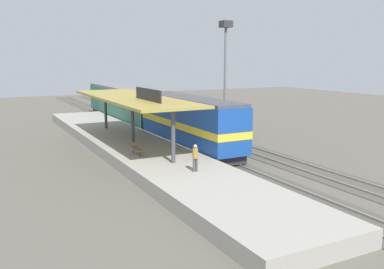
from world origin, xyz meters
TOP-DOWN VIEW (x-y plane):
  - ground_plane at (2.00, 0.00)m, footprint 120.00×120.00m
  - track_near at (0.00, 0.00)m, footprint 3.20×110.00m
  - track_far at (4.60, 0.00)m, footprint 3.20×110.00m
  - platform at (-4.60, 0.00)m, footprint 6.00×44.00m
  - station_canopy at (-4.60, -0.09)m, footprint 5.20×18.00m
  - platform_bench at (-6.00, -4.73)m, footprint 0.44×1.70m
  - locomotive at (0.00, -1.33)m, footprint 2.93×14.43m
  - passenger_carriage_single at (0.00, 16.67)m, footprint 2.90×20.00m
  - freight_car at (4.60, 6.95)m, footprint 2.80×12.00m
  - light_mast at (7.80, 5.42)m, footprint 1.10×1.10m
  - person_waiting at (-4.33, -10.62)m, footprint 0.34×0.34m

SIDE VIEW (x-z plane):
  - ground_plane at x=2.00m, z-range 0.00..0.00m
  - track_near at x=0.00m, z-range -0.05..0.11m
  - track_far at x=4.60m, z-range -0.05..0.11m
  - platform at x=-4.60m, z-range 0.00..0.90m
  - platform_bench at x=-6.00m, z-range 1.09..1.59m
  - person_waiting at x=-4.33m, z-range 1.00..2.71m
  - freight_car at x=4.60m, z-range 0.20..3.74m
  - passenger_carriage_single at x=0.00m, z-range 0.19..4.43m
  - locomotive at x=0.00m, z-range 0.19..4.63m
  - station_canopy at x=-4.60m, z-range 2.18..6.88m
  - light_mast at x=7.80m, z-range 2.55..14.25m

